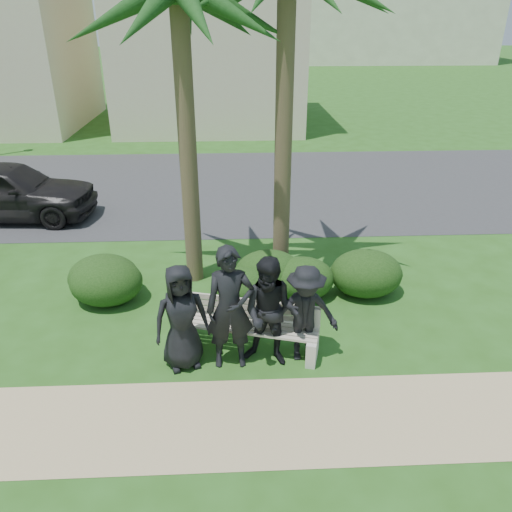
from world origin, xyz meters
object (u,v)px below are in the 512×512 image
object	(u,v)px
man_b	(230,309)
man_c	(271,313)
park_bench	(246,330)
car_a	(7,191)
man_a	(181,318)
man_d	(305,314)

from	to	relation	value
man_b	man_c	size ratio (longest dim) A/B	1.11
man_b	man_c	xyz separation A→B (m)	(0.59, 0.01, -0.10)
park_bench	car_a	size ratio (longest dim) A/B	0.54
man_c	car_a	size ratio (longest dim) A/B	0.40
man_a	man_c	world-z (taller)	man_c
man_b	park_bench	bearing A→B (deg)	53.08
man_b	man_d	size ratio (longest dim) A/B	1.23
man_a	man_d	distance (m)	1.81
man_a	man_c	distance (m)	1.29
man_c	park_bench	bearing A→B (deg)	153.28
park_bench	man_d	xyz separation A→B (m)	(0.87, -0.26, 0.43)
park_bench	man_a	xyz separation A→B (m)	(-0.94, -0.34, 0.47)
park_bench	car_a	xyz separation A→B (m)	(-5.87, 5.87, 0.39)
car_a	man_a	bearing A→B (deg)	-138.10
man_d	car_a	bearing A→B (deg)	136.28
park_bench	man_b	distance (m)	0.74
man_a	car_a	bearing A→B (deg)	111.34
man_b	man_d	distance (m)	1.12
man_b	man_c	world-z (taller)	man_b
man_b	car_a	size ratio (longest dim) A/B	0.44
car_a	park_bench	bearing A→B (deg)	-131.57
park_bench	man_b	xyz separation A→B (m)	(-0.23, -0.34, 0.61)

